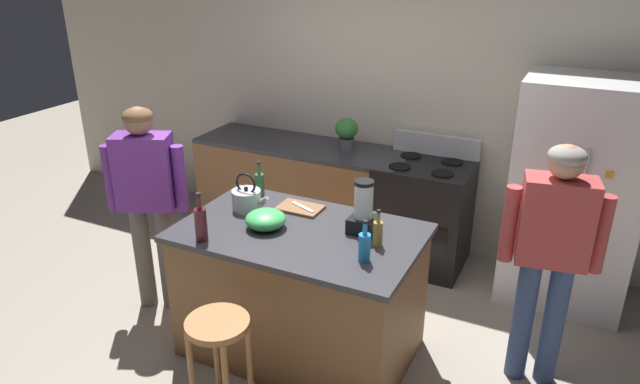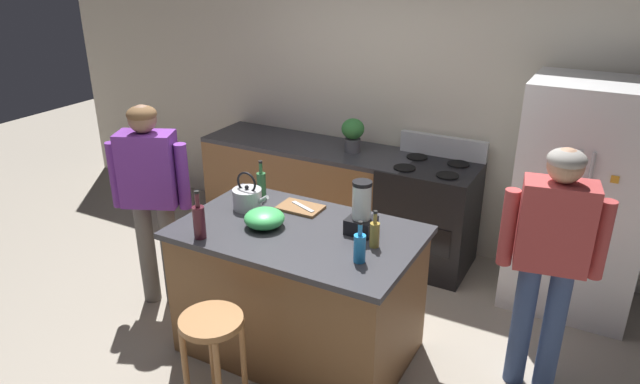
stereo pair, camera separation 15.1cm
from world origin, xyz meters
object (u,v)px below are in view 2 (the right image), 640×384
Objects in this scene: stove_range at (428,215)px; bottle_vinegar at (375,234)px; bar_stool at (213,341)px; blender_appliance at (361,211)px; mixing_bowl at (264,218)px; bottle_soda at (360,247)px; potted_plant at (353,133)px; kitchen_island at (299,291)px; chef_knife at (303,207)px; refrigerator at (581,199)px; person_by_sink_right at (551,251)px; cutting_board at (300,208)px; person_by_island_left at (151,188)px; bottle_wine at (199,221)px; tea_kettle at (247,198)px; bottle_olive_oil at (261,184)px.

bottle_vinegar reaches higher than stove_range.
bar_stool is 1.99× the size of blender_appliance.
stove_range reaches higher than mixing_bowl.
potted_plant is at bearing 116.67° from bottle_soda.
bottle_vinegar is (0.52, 0.03, 0.54)m from kitchen_island.
kitchen_island is 0.75m from bottle_vinegar.
chef_knife is (-0.64, 0.25, -0.06)m from bottle_vinegar.
refrigerator is 1.10× the size of person_by_sink_right.
chef_knife is at bearing -112.29° from stove_range.
person_by_sink_right is 7.22× the size of chef_knife.
mixing_bowl reaches higher than cutting_board.
bottle_vinegar is 0.90× the size of mixing_bowl.
cutting_board is (-1.62, -0.11, -0.03)m from person_by_sink_right.
kitchen_island is 0.56m from cutting_board.
stove_range is at bearing 95.07° from bottle_vinegar.
person_by_sink_right reaches higher than blender_appliance.
blender_appliance reaches higher than bottle_soda.
blender_appliance is 0.21m from bottle_vinegar.
refrigerator is at bearing 41.78° from mixing_bowl.
person_by_island_left is (-1.64, -1.53, 0.49)m from stove_range.
bar_stool is 0.74m from bottle_wine.
tea_kettle is 0.37m from cutting_board.
bottle_wine is 1.44× the size of chef_knife.
bottle_olive_oil is at bearing 109.54° from bar_stool.
bottle_vinegar reaches higher than chef_knife.
bottle_olive_oil is at bearing -126.52° from stove_range.
bottle_vinegar is (0.87, -1.52, -0.09)m from potted_plant.
mixing_bowl is (-1.75, -1.56, 0.10)m from refrigerator.
bottle_wine is 1.05× the size of cutting_board.
kitchen_island is 0.56m from mixing_bowl.
cutting_board is at bearing 92.24° from bar_stool.
person_by_sink_right is (2.72, 0.40, 0.01)m from person_by_island_left.
person_by_sink_right is 6.21× the size of bottle_soda.
potted_plant reaches higher than stove_range.
tea_kettle is at bearing 89.62° from bottle_wine.
bottle_olive_oil reaches higher than chef_knife.
stove_range is 1.58m from bottle_olive_oil.
mixing_bowl is (-0.60, -1.59, 0.51)m from stove_range.
potted_plant reaches higher than bottle_vinegar.
bottle_vinegar is 1.00m from tea_kettle.
bottle_olive_oil is at bearing 96.69° from tea_kettle.
stove_range is 1.59× the size of bar_stool.
bottle_olive_oil is 0.71m from bottle_wine.
bottle_wine reaches higher than kitchen_island.
kitchen_island is 1.57m from stove_range.
tea_kettle is at bearing -94.82° from potted_plant.
blender_appliance is 1.58× the size of chef_knife.
stove_range is 2.29m from person_by_island_left.
bottle_wine is at bearing -147.35° from blender_appliance.
tea_kettle is (-0.84, -0.04, -0.07)m from blender_appliance.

